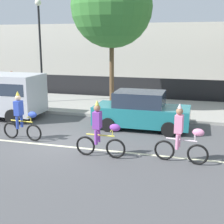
# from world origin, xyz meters

# --- Properties ---
(ground_plane) EXTENTS (80.00, 80.00, 0.00)m
(ground_plane) POSITION_xyz_m (0.00, 0.00, 0.00)
(ground_plane) COLOR #4C4C4F
(road_centre_line) EXTENTS (36.00, 0.14, 0.01)m
(road_centre_line) POSITION_xyz_m (0.00, -0.50, 0.00)
(road_centre_line) COLOR beige
(road_centre_line) RESTS_ON ground
(sidewalk_curb) EXTENTS (60.00, 5.00, 0.15)m
(sidewalk_curb) POSITION_xyz_m (0.00, 6.50, 0.07)
(sidewalk_curb) COLOR #9E9B93
(sidewalk_curb) RESTS_ON ground
(fence_line) EXTENTS (40.00, 0.08, 1.40)m
(fence_line) POSITION_xyz_m (0.00, 9.40, 0.70)
(fence_line) COLOR black
(fence_line) RESTS_ON ground
(building_backdrop) EXTENTS (28.00, 8.00, 5.05)m
(building_backdrop) POSITION_xyz_m (-3.25, 18.00, 2.52)
(building_backdrop) COLOR beige
(building_backdrop) RESTS_ON ground
(parade_cyclist_cobalt) EXTENTS (1.72, 0.50, 1.92)m
(parade_cyclist_cobalt) POSITION_xyz_m (-1.37, -0.21, 0.84)
(parade_cyclist_cobalt) COLOR black
(parade_cyclist_cobalt) RESTS_ON ground
(parade_cyclist_purple) EXTENTS (1.72, 0.50, 1.92)m
(parade_cyclist_purple) POSITION_xyz_m (2.11, -1.10, 0.84)
(parade_cyclist_purple) COLOR black
(parade_cyclist_purple) RESTS_ON ground
(parade_cyclist_pink) EXTENTS (1.72, 0.50, 1.92)m
(parade_cyclist_pink) POSITION_xyz_m (4.71, -0.87, 0.84)
(parade_cyclist_pink) COLOR black
(parade_cyclist_pink) RESTS_ON ground
(parked_car_teal) EXTENTS (4.10, 1.92, 1.64)m
(parked_car_teal) POSITION_xyz_m (2.76, 2.62, 0.78)
(parked_car_teal) COLOR #1E727A
(parked_car_teal) RESTS_ON ground
(street_lamp_post) EXTENTS (0.36, 0.36, 5.86)m
(street_lamp_post) POSITION_xyz_m (-3.86, 6.16, 3.99)
(street_lamp_post) COLOR black
(street_lamp_post) RESTS_ON sidewalk_curb
(street_tree_near_lamp) EXTENTS (4.23, 4.23, 7.43)m
(street_tree_near_lamp) POSITION_xyz_m (0.57, 5.68, 5.46)
(street_tree_near_lamp) COLOR brown
(street_tree_near_lamp) RESTS_ON sidewalk_curb
(pedestrian_onlooker) EXTENTS (0.32, 0.20, 1.62)m
(pedestrian_onlooker) POSITION_xyz_m (-6.96, 7.74, 1.01)
(pedestrian_onlooker) COLOR #33333D
(pedestrian_onlooker) RESTS_ON sidewalk_curb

